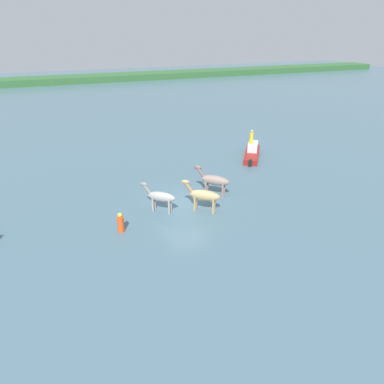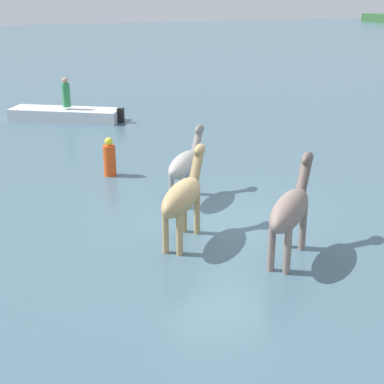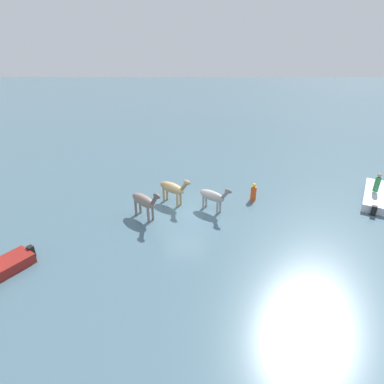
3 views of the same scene
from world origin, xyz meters
name	(u,v)px [view 3 (image 3 of 3)]	position (x,y,z in m)	size (l,w,h in m)	color
ground_plane	(184,212)	(0.00, 0.00, 0.00)	(155.04, 155.04, 0.00)	#476675
horse_lead	(144,201)	(2.21, 0.65, 1.07)	(2.06, 2.02, 1.94)	gray
horse_chestnut_trailing	(213,196)	(-1.67, -0.22, 0.97)	(1.95, 1.72, 1.75)	#9E9993
horse_pinto_flank	(173,188)	(0.74, -1.11, 1.04)	(2.14, 1.80, 1.89)	tan
boat_skiff_near	(375,197)	(-12.13, -1.86, 0.17)	(3.34, 4.59, 0.74)	silver
person_helmsman_aft	(377,183)	(-12.02, -1.81, 1.14)	(0.32, 0.32, 1.19)	#338C4C
buoy_channel_marker	(253,193)	(-4.32, -1.65, 0.51)	(0.36, 0.36, 1.14)	#E54C19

